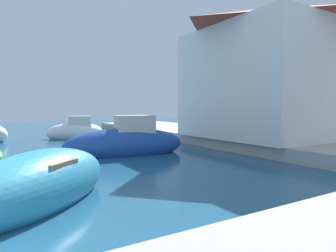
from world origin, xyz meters
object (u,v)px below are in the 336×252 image
Objects in this scene: waterfront_building_main at (269,72)px; moored_boat_3 at (40,185)px; quayside_tree at (265,83)px; moored_boat_8 at (76,131)px; moored_boat_1 at (126,143)px.

moored_boat_3 is at bearing -161.36° from waterfront_building_main.
moored_boat_3 is 12.19m from waterfront_building_main.
quayside_tree is (11.51, 4.32, 2.82)m from moored_boat_3.
waterfront_building_main is at bearing 141.68° from moored_boat_8.
moored_boat_1 is 7.91m from waterfront_building_main.
quayside_tree is at bearing -22.92° from moored_boat_3.
moored_boat_3 is at bearing 59.24° from moored_boat_1.
moored_boat_1 is 1.27× the size of moored_boat_3.
moored_boat_3 is 12.62m from quayside_tree.
moored_boat_1 is 6.39m from moored_boat_3.
waterfront_building_main is (7.11, -1.23, 3.24)m from moored_boat_1.
moored_boat_1 is 1.21× the size of quayside_tree.
waterfront_building_main is at bearing -124.66° from quayside_tree.
moored_boat_3 is (-4.01, -4.98, -0.08)m from moored_boat_1.
moored_boat_3 is at bearing -159.43° from quayside_tree.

